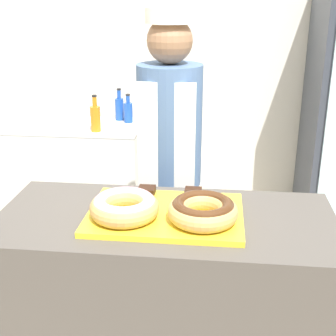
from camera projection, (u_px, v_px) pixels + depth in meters
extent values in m
cube|color=silver|center=(196.00, 57.00, 3.79)|extent=(8.00, 0.06, 2.70)
cube|color=#4C4742|center=(166.00, 313.00, 2.11)|extent=(1.42, 0.64, 0.96)
cube|color=yellow|center=(165.00, 214.00, 1.94)|extent=(0.64, 0.45, 0.02)
torus|color=tan|center=(124.00, 208.00, 1.87)|extent=(0.28, 0.28, 0.08)
torus|color=#EFADC6|center=(124.00, 203.00, 1.86)|extent=(0.25, 0.25, 0.05)
torus|color=tan|center=(203.00, 211.00, 1.84)|extent=(0.28, 0.28, 0.08)
torus|color=#472814|center=(203.00, 206.00, 1.83)|extent=(0.25, 0.25, 0.05)
cube|color=black|center=(147.00, 191.00, 2.10)|extent=(0.07, 0.07, 0.03)
cube|color=black|center=(193.00, 193.00, 2.08)|extent=(0.07, 0.07, 0.03)
cylinder|color=#4C4C51|center=(169.00, 249.00, 2.73)|extent=(0.25, 0.25, 0.86)
cylinder|color=#4C6B99|center=(170.00, 126.00, 2.47)|extent=(0.34, 0.34, 0.64)
cube|color=white|center=(166.00, 210.00, 2.47)|extent=(0.29, 0.02, 1.35)
sphere|color=#936B4C|center=(170.00, 41.00, 2.32)|extent=(0.23, 0.23, 0.23)
cylinder|color=white|center=(170.00, 16.00, 2.28)|extent=(0.24, 0.24, 0.08)
cube|color=silver|center=(81.00, 176.00, 3.83)|extent=(1.01, 0.57, 0.86)
cube|color=gray|center=(77.00, 127.00, 3.69)|extent=(1.01, 0.57, 0.01)
cylinder|color=#1E4CB2|center=(120.00, 109.00, 3.80)|extent=(0.07, 0.07, 0.18)
cylinder|color=#1E4CB2|center=(119.00, 94.00, 3.76)|extent=(0.03, 0.03, 0.07)
cylinder|color=black|center=(119.00, 89.00, 3.74)|extent=(0.03, 0.03, 0.01)
cylinder|color=orange|center=(96.00, 119.00, 3.48)|extent=(0.07, 0.07, 0.19)
cylinder|color=orange|center=(95.00, 102.00, 3.44)|extent=(0.03, 0.03, 0.07)
cylinder|color=black|center=(94.00, 96.00, 3.42)|extent=(0.04, 0.04, 0.01)
cylinder|color=#1E4CB2|center=(128.00, 113.00, 3.73)|extent=(0.07, 0.07, 0.16)
cylinder|color=#1E4CB2|center=(128.00, 99.00, 3.69)|extent=(0.03, 0.03, 0.06)
cylinder|color=black|center=(128.00, 95.00, 3.68)|extent=(0.03, 0.03, 0.01)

